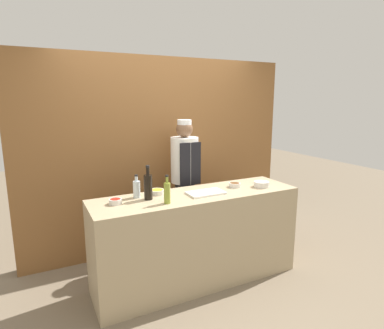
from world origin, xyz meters
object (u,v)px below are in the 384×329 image
Objects in this scene: sauce_bowl_green at (261,184)px; cutting_board at (206,193)px; sauce_bowl_yellow at (157,192)px; bottle_oil at (167,192)px; bottle_clear at (137,189)px; chef_center at (185,183)px; sauce_bowl_red at (115,201)px; bottle_soy at (148,186)px; sauce_bowl_brown at (235,185)px.

cutting_board is (-0.67, 0.04, -0.02)m from sauce_bowl_green.
bottle_oil is (-0.02, -0.32, 0.08)m from sauce_bowl_yellow.
sauce_bowl_green is at bearing -3.73° from cutting_board.
bottle_clear is at bearing 163.63° from cutting_board.
bottle_oil is (-1.13, -0.06, 0.07)m from sauce_bowl_green.
sauce_bowl_red is at bearing -150.26° from chef_center.
cutting_board is 1.13× the size of bottle_soy.
sauce_bowl_red is 0.33m from bottle_soy.
chef_center reaches higher than cutting_board.
bottle_soy is at bearing -136.96° from sauce_bowl_yellow.
sauce_bowl_yellow is 0.55× the size of bottle_oil.
bottle_oil is at bearing -125.67° from chef_center.
bottle_clear reaches higher than sauce_bowl_yellow.
sauce_bowl_red reaches higher than sauce_bowl_yellow.
sauce_bowl_yellow is 0.47m from sauce_bowl_red.
bottle_oil is at bearing -56.68° from bottle_clear.
bottle_oil is at bearing -167.39° from cutting_board.
bottle_clear is at bearing 169.87° from sauce_bowl_green.
sauce_bowl_red reaches higher than sauce_bowl_brown.
sauce_bowl_red is 0.35× the size of bottle_soy.
sauce_bowl_yellow is 0.23m from bottle_clear.
bottle_oil is (0.43, -0.19, 0.08)m from sauce_bowl_red.
sauce_bowl_yellow is (-0.85, 0.13, -0.00)m from sauce_bowl_brown.
sauce_bowl_green is 1.57m from sauce_bowl_red.
sauce_bowl_red reaches higher than cutting_board.
sauce_bowl_green is at bearing -48.62° from chef_center.
chef_center is at bearing 40.36° from bottle_soy.
chef_center is at bearing 54.33° from bottle_oil.
sauce_bowl_brown is 0.41m from cutting_board.
sauce_bowl_red is at bearing -164.13° from sauce_bowl_yellow.
sauce_bowl_brown is 0.86× the size of sauce_bowl_yellow.
sauce_bowl_green is at bearing -4.81° from sauce_bowl_red.
sauce_bowl_brown is 1.09× the size of sauce_bowl_red.
bottle_soy is at bearing 171.30° from cutting_board.
sauce_bowl_yellow is at bearing 15.87° from sauce_bowl_red.
sauce_bowl_red is at bearing 174.38° from cutting_board.
sauce_bowl_green is 0.91m from chef_center.
bottle_soy reaches higher than sauce_bowl_green.
sauce_bowl_brown is 0.65m from chef_center.
cutting_board is at bearing 176.27° from sauce_bowl_green.
sauce_bowl_green reaches higher than cutting_board.
sauce_bowl_red is at bearing -179.91° from bottle_soy.
sauce_bowl_brown is at bearing -9.05° from sauce_bowl_yellow.
sauce_bowl_brown is 0.34× the size of cutting_board.
sauce_bowl_brown is 0.48× the size of bottle_oil.
bottle_clear is at bearing 123.32° from bottle_oil.
chef_center is (0.65, 0.55, -0.18)m from bottle_soy.
cutting_board is 1.64× the size of bottle_clear.
cutting_board is 0.60m from bottle_soy.
cutting_board is (0.90, -0.09, -0.02)m from sauce_bowl_red.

